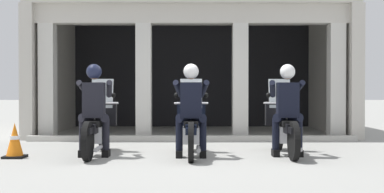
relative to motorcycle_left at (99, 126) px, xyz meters
name	(u,v)px	position (x,y,z in m)	size (l,w,h in m)	color
ground_plane	(192,137)	(1.65, 3.12, -0.50)	(80.00, 80.00, 0.00)	#999993
station_building	(193,58)	(1.67, 4.84, 1.52)	(7.82, 4.35, 3.27)	black
kerb_strip	(193,138)	(1.67, 2.20, -0.44)	(7.32, 0.24, 0.12)	#B7B5AD
motorcycle_left	(99,126)	(0.00, 0.00, 0.00)	(0.62, 2.04, 1.35)	black
police_officer_left	(95,102)	(0.00, -0.28, 0.44)	(0.63, 0.61, 1.58)	black
motorcycle_center	(192,127)	(1.65, -0.09, 0.00)	(0.62, 2.04, 1.35)	black
police_officer_center	(192,102)	(1.65, -0.37, 0.44)	(0.63, 0.61, 1.58)	black
motorcycle_right	(285,126)	(3.30, 0.04, 0.00)	(0.62, 2.04, 1.35)	black
police_officer_right	(288,102)	(3.30, -0.24, 0.44)	(0.63, 0.61, 1.58)	black
traffic_cone_flank	(16,141)	(-1.32, -0.42, -0.21)	(0.34, 0.34, 0.59)	black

